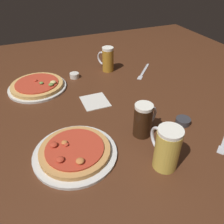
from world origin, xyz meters
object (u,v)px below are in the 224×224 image
pizza_plate_near (75,152)px  beer_mug_amber (144,120)px  ramekin_butter (74,75)px  fork_spare (144,71)px  beer_mug_dark (167,148)px  napkin_folded (95,101)px  beer_mug_pale (107,59)px  ramekin_sauce (183,121)px  pizza_plate_far (37,86)px

pizza_plate_near → beer_mug_amber: bearing=2.5°
ramekin_butter → fork_spare: bearing=-11.9°
beer_mug_dark → napkin_folded: bearing=101.0°
beer_mug_pale → ramekin_sauce: (0.11, -0.63, -0.06)m
ramekin_sauce → ramekin_butter: (-0.33, 0.61, 0.00)m
napkin_folded → fork_spare: size_ratio=0.75×
pizza_plate_near → pizza_plate_far: pizza_plate_far is taller
pizza_plate_near → ramekin_butter: bearing=75.4°
pizza_plate_far → fork_spare: 0.64m
pizza_plate_far → beer_mug_dark: size_ratio=1.90×
beer_mug_amber → ramekin_sauce: 0.20m
beer_mug_dark → ramekin_sauce: (0.21, 0.17, -0.07)m
beer_mug_dark → fork_spare: 0.75m
beer_mug_amber → beer_mug_dark: bearing=-93.4°
pizza_plate_near → ramekin_butter: (0.16, 0.61, -0.00)m
beer_mug_dark → beer_mug_amber: 0.18m
napkin_folded → beer_mug_pale: bearing=58.8°
napkin_folded → pizza_plate_near: bearing=-120.6°
beer_mug_amber → napkin_folded: (-0.10, 0.30, -0.07)m
pizza_plate_far → napkin_folded: pizza_plate_far is taller
beer_mug_dark → fork_spare: bearing=66.5°
ramekin_sauce → fork_spare: (0.09, 0.52, -0.01)m
pizza_plate_near → beer_mug_dark: (0.28, -0.16, 0.06)m
pizza_plate_near → pizza_plate_far: size_ratio=1.00×
pizza_plate_far → ramekin_butter: size_ratio=5.72×
pizza_plate_near → beer_mug_amber: size_ratio=2.17×
beer_mug_pale → ramekin_butter: (-0.22, -0.02, -0.06)m
beer_mug_dark → beer_mug_pale: 0.80m
beer_mug_dark → beer_mug_pale: (0.10, 0.79, -0.01)m
ramekin_sauce → beer_mug_amber: bearing=177.1°
beer_mug_pale → ramekin_sauce: bearing=-80.3°
beer_mug_amber → fork_spare: (0.29, 0.51, -0.07)m
beer_mug_amber → ramekin_sauce: bearing=-2.9°
pizza_plate_near → beer_mug_dark: size_ratio=1.90×
pizza_plate_far → beer_mug_pale: size_ratio=2.09×
pizza_plate_near → pizza_plate_far: bearing=96.3°
pizza_plate_far → beer_mug_dark: 0.80m
beer_mug_dark → beer_mug_pale: beer_mug_dark is taller
pizza_plate_far → ramekin_sauce: size_ratio=4.83×
beer_mug_amber → fork_spare: 0.59m
ramekin_butter → fork_spare: size_ratio=0.30×
beer_mug_amber → beer_mug_pale: (0.09, 0.62, 0.00)m
beer_mug_dark → ramekin_butter: (-0.12, 0.77, -0.07)m
beer_mug_amber → napkin_folded: 0.32m
ramekin_sauce → pizza_plate_far: bearing=134.4°
fork_spare → beer_mug_pale: bearing=151.5°
beer_mug_amber → beer_mug_pale: 0.62m
beer_mug_dark → fork_spare: (0.30, 0.68, -0.08)m
beer_mug_amber → ramekin_sauce: size_ratio=2.23×
pizza_plate_near → beer_mug_pale: size_ratio=2.09×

